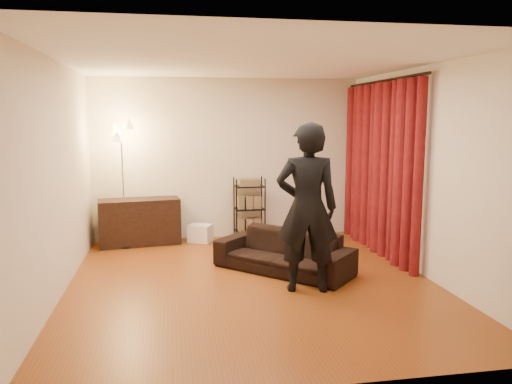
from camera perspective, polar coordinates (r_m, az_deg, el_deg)
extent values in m
plane|color=brown|center=(6.34, -0.43, -10.31)|extent=(5.00, 5.00, 0.00)
plane|color=white|center=(6.03, -0.46, 14.75)|extent=(5.00, 5.00, 0.00)
plane|color=beige|center=(8.50, -3.22, 3.80)|extent=(5.00, 0.00, 5.00)
plane|color=beige|center=(3.62, 6.07, -2.55)|extent=(5.00, 0.00, 5.00)
plane|color=beige|center=(6.09, -21.83, 1.36)|extent=(0.00, 5.00, 5.00)
plane|color=beige|center=(6.78, 18.68, 2.18)|extent=(0.00, 5.00, 5.00)
cylinder|color=black|center=(7.73, 14.40, 12.22)|extent=(0.04, 2.65, 0.04)
imported|color=black|center=(6.71, 3.16, -6.84)|extent=(1.83, 1.80, 0.54)
imported|color=black|center=(5.85, 5.85, -1.83)|extent=(0.80, 0.59, 1.99)
cube|color=black|center=(8.31, -13.16, -3.33)|extent=(1.33, 0.64, 0.75)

